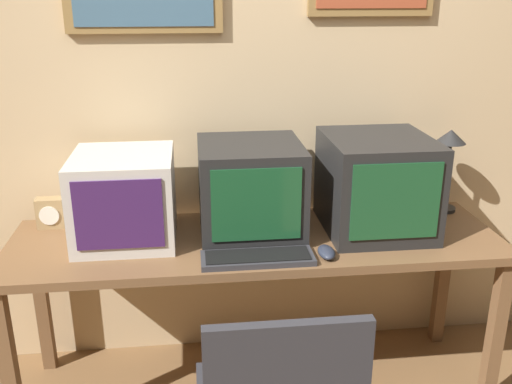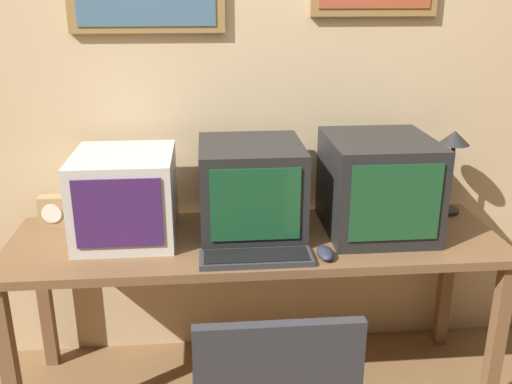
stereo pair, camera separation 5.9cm
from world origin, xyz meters
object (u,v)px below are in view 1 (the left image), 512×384
(monitor_center, at_px, (250,188))
(desk_clock, at_px, (51,213))
(monitor_right, at_px, (376,184))
(desk_lamp, at_px, (449,150))
(keyboard_main, at_px, (258,258))
(mouse_near_keyboard, at_px, (326,252))
(monitor_left, at_px, (125,197))

(monitor_center, distance_m, desk_clock, 0.87)
(monitor_right, height_order, desk_clock, monitor_right)
(monitor_center, height_order, monitor_right, monitor_right)
(monitor_center, relative_size, desk_lamp, 1.15)
(monitor_right, distance_m, keyboard_main, 0.63)
(keyboard_main, distance_m, mouse_near_keyboard, 0.27)
(desk_clock, xyz_separation_m, desk_lamp, (1.78, -0.00, 0.22))
(monitor_right, bearing_deg, mouse_near_keyboard, -136.57)
(monitor_center, bearing_deg, keyboard_main, -90.87)
(mouse_near_keyboard, distance_m, desk_clock, 1.20)
(monitor_left, bearing_deg, monitor_right, -1.11)
(monitor_center, height_order, desk_lamp, desk_lamp)
(monitor_right, relative_size, mouse_near_keyboard, 4.08)
(keyboard_main, distance_m, desk_clock, 0.95)
(monitor_right, relative_size, desk_lamp, 1.25)
(monitor_left, bearing_deg, monitor_center, 1.92)
(monitor_center, bearing_deg, desk_clock, 171.11)
(monitor_right, xyz_separation_m, mouse_near_keyboard, (-0.27, -0.25, -0.18))
(monitor_left, distance_m, monitor_right, 1.05)
(keyboard_main, relative_size, desk_clock, 3.25)
(desk_lamp, bearing_deg, desk_clock, 179.95)
(monitor_right, relative_size, keyboard_main, 1.12)
(monitor_left, distance_m, monitor_center, 0.52)
(monitor_left, relative_size, keyboard_main, 1.00)
(monitor_center, xyz_separation_m, monitor_right, (0.53, -0.04, 0.01))
(monitor_right, xyz_separation_m, desk_clock, (-1.39, 0.17, -0.14))
(monitor_right, height_order, desk_lamp, monitor_right)
(monitor_right, bearing_deg, monitor_center, 175.95)
(monitor_left, relative_size, desk_clock, 3.25)
(monitor_center, xyz_separation_m, desk_clock, (-0.86, 0.13, -0.13))
(keyboard_main, bearing_deg, mouse_near_keyboard, 1.07)
(mouse_near_keyboard, bearing_deg, keyboard_main, -178.93)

